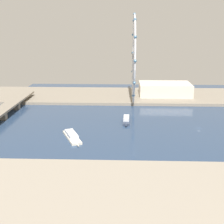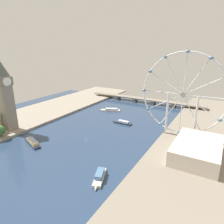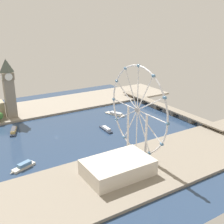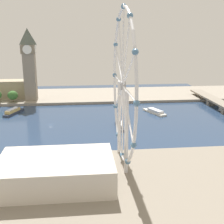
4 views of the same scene
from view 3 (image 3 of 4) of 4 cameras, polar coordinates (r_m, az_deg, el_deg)
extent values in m
plane|color=navy|center=(360.17, -11.31, -4.92)|extent=(411.10, 411.10, 0.00)
cube|color=gray|center=(467.83, -16.62, 0.49)|extent=(90.00, 520.00, 3.00)
cube|color=gray|center=(262.27, -1.55, -13.88)|extent=(90.00, 520.00, 3.00)
cube|color=gray|center=(429.32, -20.11, 2.61)|extent=(13.74, 13.74, 56.10)
cube|color=#776B57|center=(421.80, -20.62, 6.93)|extent=(15.94, 15.94, 10.22)
pyramid|color=#4C564C|center=(419.29, -20.85, 8.87)|extent=(14.43, 14.43, 18.89)
cylinder|color=white|center=(423.41, -19.52, 7.10)|extent=(10.45, 0.50, 10.45)
cylinder|color=white|center=(420.35, -21.71, 6.76)|extent=(10.45, 0.50, 10.45)
cylinder|color=white|center=(413.86, -20.37, 6.74)|extent=(0.50, 10.45, 10.45)
cylinder|color=white|center=(429.76, -20.85, 7.11)|extent=(0.50, 10.45, 10.45)
cylinder|color=#513823|center=(423.21, -22.00, -1.61)|extent=(0.80, 0.80, 3.58)
torus|color=silver|center=(287.57, 5.19, 0.44)|extent=(92.84, 1.74, 92.84)
cylinder|color=#99999E|center=(287.57, 5.19, 0.44)|extent=(5.47, 3.00, 5.47)
cylinder|color=silver|center=(270.79, 8.07, -0.87)|extent=(45.55, 1.04, 1.04)
cylinder|color=silver|center=(269.39, 7.77, 1.59)|extent=(39.97, 1.04, 23.68)
cylinder|color=silver|center=(273.25, 6.74, 3.71)|extent=(23.68, 1.04, 39.97)
cylinder|color=silver|center=(281.16, 5.33, 4.84)|extent=(1.04, 1.04, 45.55)
cylinder|color=silver|center=(290.78, 3.96, 4.74)|extent=(23.68, 1.04, 39.97)
cylinder|color=silver|center=(299.50, 2.99, 3.53)|extent=(39.97, 1.04, 23.68)
cylinder|color=silver|center=(305.13, 2.63, 1.60)|extent=(45.55, 1.04, 1.04)
cylinder|color=silver|center=(306.37, 2.92, -0.58)|extent=(39.97, 1.04, 23.68)
cylinder|color=silver|center=(302.93, 3.79, -2.51)|extent=(23.68, 1.04, 39.97)
cylinder|color=silver|center=(295.60, 5.06, -3.75)|extent=(1.04, 1.04, 45.55)
cylinder|color=silver|center=(286.15, 6.44, -3.93)|extent=(23.68, 1.04, 39.97)
cylinder|color=silver|center=(277.01, 7.56, -2.91)|extent=(39.97, 1.04, 23.68)
ellipsoid|color=teal|center=(254.95, 11.32, -2.35)|extent=(4.80, 3.20, 3.20)
ellipsoid|color=teal|center=(251.96, 10.71, 2.91)|extent=(4.80, 3.20, 3.20)
ellipsoid|color=teal|center=(260.14, 8.47, 7.32)|extent=(4.80, 3.20, 3.20)
ellipsoid|color=teal|center=(276.49, 5.47, 9.42)|extent=(4.80, 3.20, 3.20)
ellipsoid|color=teal|center=(295.72, 2.75, 8.91)|extent=(4.80, 3.20, 3.20)
ellipsoid|color=teal|center=(312.63, 0.96, 6.37)|extent=(4.80, 3.20, 3.20)
ellipsoid|color=teal|center=(323.34, 0.36, 2.63)|extent=(4.80, 3.20, 3.20)
ellipsoid|color=teal|center=(325.68, 0.92, -1.47)|extent=(4.80, 3.20, 3.20)
ellipsoid|color=teal|center=(319.18, 2.53, -5.17)|extent=(4.80, 3.20, 3.20)
ellipsoid|color=teal|center=(305.13, 4.93, -7.70)|extent=(4.80, 3.20, 3.20)
ellipsoid|color=teal|center=(286.53, 7.70, -8.31)|extent=(4.80, 3.20, 3.20)
ellipsoid|color=teal|center=(267.98, 10.12, -6.49)|extent=(4.80, 3.20, 3.20)
cylinder|color=silver|center=(284.93, 6.96, -5.17)|extent=(2.40, 2.40, 49.64)
cylinder|color=silver|center=(308.27, 3.28, -3.13)|extent=(2.40, 2.40, 49.64)
cube|color=beige|center=(264.98, 1.20, -11.24)|extent=(40.86, 62.66, 14.85)
cube|color=gray|center=(449.20, 11.01, 0.98)|extent=(223.10, 14.81, 2.00)
cube|color=#70685B|center=(491.35, 6.54, 2.27)|extent=(6.00, 13.33, 6.39)
cube|color=#70685B|center=(463.74, 9.41, 1.11)|extent=(6.00, 13.33, 6.39)
cube|color=#70685B|center=(437.65, 12.63, -0.20)|extent=(6.00, 13.33, 6.39)
cube|color=#70685B|center=(413.38, 16.25, -1.67)|extent=(6.00, 13.33, 6.39)
cube|color=#2D384C|center=(386.62, -19.41, -3.77)|extent=(31.01, 16.80, 2.47)
cone|color=#2D384C|center=(402.95, -19.12, -2.81)|extent=(6.01, 4.20, 2.47)
cube|color=#DBB766|center=(384.17, -19.48, -3.47)|extent=(21.56, 12.48, 3.22)
cube|color=#38383D|center=(383.53, -19.51, -3.22)|extent=(19.51, 11.51, 0.31)
cube|color=#2D384C|center=(371.07, -1.27, -3.61)|extent=(26.30, 6.76, 2.21)
cone|color=#2D384C|center=(383.43, -2.38, -2.85)|extent=(4.76, 2.32, 2.21)
cube|color=silver|center=(369.11, -1.17, -3.34)|extent=(15.65, 5.53, 2.50)
cube|color=beige|center=(296.94, -17.61, -10.68)|extent=(15.17, 25.06, 2.46)
cone|color=beige|center=(290.40, -19.88, -11.67)|extent=(3.89, 4.97, 2.46)
cube|color=teal|center=(296.15, -17.48, -10.11)|extent=(10.34, 14.96, 3.31)
cube|color=beige|center=(428.20, 0.65, -0.47)|extent=(32.52, 19.95, 1.84)
cone|color=beige|center=(438.35, -1.36, -0.01)|extent=(6.01, 3.96, 1.84)
cube|color=silver|center=(426.61, 0.83, -0.23)|extent=(20.82, 13.96, 2.64)
camera|label=1|loc=(598.86, -14.87, 12.92)|focal=49.61mm
camera|label=2|loc=(190.86, -49.19, -0.39)|focal=32.21mm
camera|label=4|loc=(157.61, 38.72, -7.60)|focal=47.69mm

